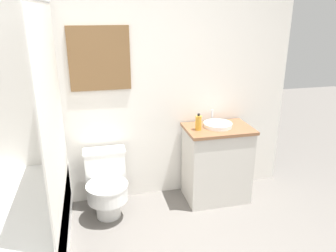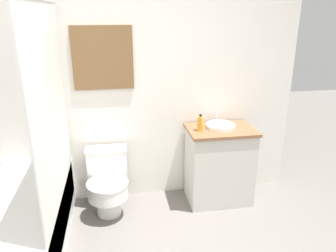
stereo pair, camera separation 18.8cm
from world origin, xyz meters
The scene contains 6 objects.
wall_back centered at (0.00, 1.84, 1.25)m, with size 3.50×0.07×2.50m.
shower_area centered at (-0.89, 1.10, 0.28)m, with size 0.68×1.44×1.98m.
toilet centered at (-0.22, 1.55, 0.32)m, with size 0.41×0.53×0.62m.
vanity centered at (0.91, 1.57, 0.40)m, with size 0.67×0.46×0.80m.
sink centered at (0.91, 1.60, 0.82)m, with size 0.29×0.32×0.13m.
soap_bottle centered at (0.69, 1.55, 0.87)m, with size 0.06×0.06×0.17m.
Camera 2 is at (-0.11, -1.35, 1.90)m, focal length 35.00 mm.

